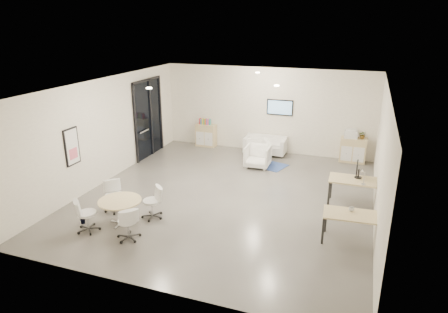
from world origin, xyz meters
The scene contains 21 objects.
room_shell centered at (0.00, 0.00, 1.60)m, with size 9.60×10.60×4.80m.
glass_door centered at (-3.95, 2.51, 1.50)m, with size 0.09×1.90×2.85m.
artwork centered at (-3.97, -1.60, 1.55)m, with size 0.05×0.54×1.04m.
wall_tv centered at (0.50, 4.46, 1.75)m, with size 0.98×0.06×0.58m.
ceiling_spots centered at (-0.20, 0.83, 3.18)m, with size 3.14×4.14×0.03m.
sideboard_left centered at (-2.41, 4.27, 0.44)m, with size 0.79×0.41×0.89m.
sideboard_right centered at (3.24, 4.26, 0.44)m, with size 0.89×0.43×0.89m.
books centered at (-2.45, 4.27, 1.00)m, with size 0.46×0.14×0.22m.
printer centered at (3.12, 4.26, 1.04)m, with size 0.47×0.40×0.32m.
loveseat centered at (0.09, 4.11, 0.32)m, with size 1.55×0.78×0.58m.
blue_rug centered at (0.43, 2.92, 0.01)m, with size 1.34×0.89×0.01m, color #2F4A90.
armchair_left centered at (-0.01, 3.37, 0.40)m, with size 0.79×0.74×0.81m, color white.
armchair_right centered at (0.19, 2.62, 0.42)m, with size 0.82×0.76×0.84m, color white.
desk_rear centered at (3.51, 0.54, 0.70)m, with size 1.50×0.77×0.78m.
desk_front centered at (3.52, -1.45, 0.64)m, with size 1.41×0.77×0.71m.
monitor centered at (3.47, 0.69, 1.01)m, with size 0.20×0.50×0.44m.
round_table centered at (-1.95, -2.48, 0.56)m, with size 1.06×1.06×0.64m.
meeting_chairs centered at (-1.95, -2.48, 0.41)m, with size 1.95×1.95×0.82m.
plant_cabinet centered at (3.52, 4.25, 1.00)m, with size 0.26×0.29×0.22m, color #3F7F3F.
plant_floor centered at (-2.85, -2.81, 0.07)m, with size 0.17×0.31×0.14m, color #3F7F3F.
cup centered at (3.44, -1.32, 0.77)m, with size 0.12×0.09×0.12m, color white.
Camera 1 is at (3.47, -10.00, 4.84)m, focal length 32.00 mm.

